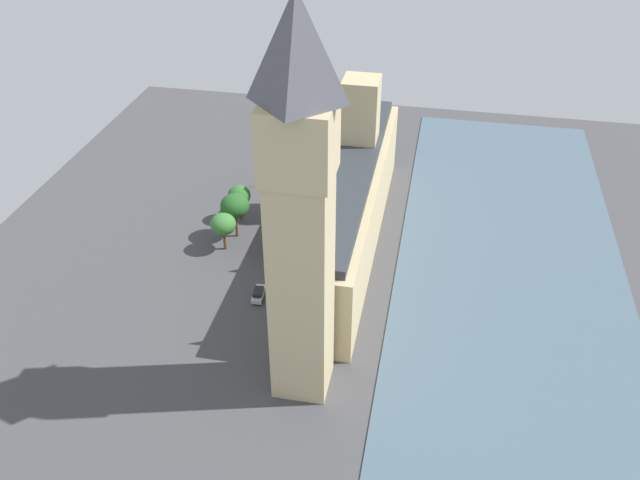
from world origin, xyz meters
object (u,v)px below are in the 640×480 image
Objects in this scene: clock_tower at (300,212)px; double_decker_bus_leading at (290,197)px; plane_tree_kerbside at (223,224)px; plane_tree_near_tower at (235,206)px; street_lamp_slot_10 at (265,169)px; plane_tree_midblock at (239,195)px; pedestrian_by_river_gate at (274,317)px; parliament_building at (350,201)px; double_decker_bus_corner at (280,236)px; car_blue_trailing at (302,173)px; car_silver_under_trees at (259,294)px; pedestrian_opposite_hall at (326,174)px; pedestrian_far_end at (315,209)px.

clock_tower is 5.54× the size of double_decker_bus_leading.
clock_tower is 7.54× the size of plane_tree_kerbside.
plane_tree_near_tower reaches higher than plane_tree_kerbside.
plane_tree_near_tower is at bearing 88.86° from street_lamp_slot_10.
plane_tree_kerbside is at bearing 90.35° from plane_tree_midblock.
pedestrian_by_river_gate is 45.30m from street_lamp_slot_10.
parliament_building is 38.88× the size of pedestrian_by_river_gate.
clock_tower reaches higher than double_decker_bus_corner.
double_decker_bus_leading is 1.37× the size of plane_tree_midblock.
car_blue_trailing is 2.83× the size of pedestrian_by_river_gate.
pedestrian_by_river_gate is 0.27× the size of street_lamp_slot_10.
clock_tower is 45.40m from plane_tree_kerbside.
plane_tree_kerbside is (10.37, 2.58, 3.00)m from double_decker_bus_corner.
parliament_building is at bearing -157.10° from double_decker_bus_corner.
plane_tree_near_tower is (7.40, 26.19, 6.10)m from car_blue_trailing.
pedestrian_opposite_hall is at bearing 81.81° from car_silver_under_trees.
pedestrian_opposite_hall is 50.27m from pedestrian_by_river_gate.
clock_tower is (0.75, 39.04, 21.46)m from parliament_building.
double_decker_bus_corner is at bearing -70.63° from clock_tower.
pedestrian_opposite_hall is 0.27× the size of street_lamp_slot_10.
double_decker_bus_corner reaches higher than pedestrian_opposite_hall.
double_decker_bus_corner is 6.25× the size of pedestrian_by_river_gate.
clock_tower is 45.08m from double_decker_bus_corner.
plane_tree_midblock is (10.38, -23.82, 4.83)m from car_silver_under_trees.
pedestrian_far_end is at bearing -5.35° from double_decker_bus_leading.
plane_tree_near_tower is at bearing 99.68° from plane_tree_midblock.
street_lamp_slot_10 is (-0.40, -20.09, -2.68)m from plane_tree_near_tower.
street_lamp_slot_10 is at bearing 39.95° from car_blue_trailing.
car_blue_trailing is 32.36m from plane_tree_kerbside.
car_blue_trailing is 0.62× the size of plane_tree_midblock.
pedestrian_opposite_hall is at bearing -97.17° from double_decker_bus_corner.
plane_tree_midblock reaches higher than double_decker_bus_corner.
parliament_building is 24.49m from plane_tree_kerbside.
plane_tree_midblock is (14.58, -29.11, 4.96)m from pedestrian_by_river_gate.
double_decker_bus_corner is 14.68m from pedestrian_far_end.
parliament_building is 17.78m from double_decker_bus_leading.
parliament_building is 14.50m from pedestrian_far_end.
double_decker_bus_leading is 15.17m from plane_tree_near_tower.
pedestrian_far_end is (8.49, -8.54, -8.09)m from parliament_building.
clock_tower is at bearing 110.46° from street_lamp_slot_10.
street_lamp_slot_10 is (21.57, -16.78, -4.49)m from parliament_building.
plane_tree_midblock is (8.42, 20.19, 4.83)m from car_blue_trailing.
car_silver_under_trees is at bearing 89.30° from double_decker_bus_corner.
pedestrian_by_river_gate is at bearing 116.60° from plane_tree_midblock.
pedestrian_opposite_hall is (-3.42, -29.27, -1.88)m from double_decker_bus_corner.
car_silver_under_trees is at bearing -88.68° from double_decker_bus_leading.
pedestrian_far_end is (7.74, -47.58, -29.55)m from clock_tower.
pedestrian_by_river_gate is 0.18× the size of plane_tree_near_tower.
clock_tower is at bearing -75.95° from double_decker_bus_leading.
pedestrian_opposite_hall is 0.22× the size of plane_tree_kerbside.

